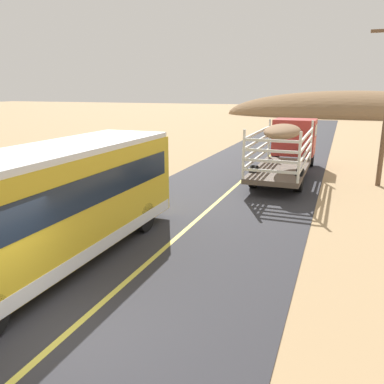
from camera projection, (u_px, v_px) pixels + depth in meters
name	position (u px, v px, depth m)	size (l,w,h in m)	color
ground_plane	(59.00, 341.00, 7.55)	(240.00, 240.00, 0.00)	tan
road_surface	(59.00, 341.00, 7.55)	(8.00, 120.00, 0.02)	#2D2D33
road_centre_line	(59.00, 340.00, 7.55)	(0.16, 117.60, 0.00)	#D8CC4C
livestock_truck	(290.00, 142.00, 22.57)	(2.53, 9.70, 3.02)	#B2332D
bus	(49.00, 205.00, 10.40)	(2.54, 10.00, 3.21)	gold
distant_hill	(352.00, 116.00, 70.33)	(45.65, 18.87, 8.96)	olive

